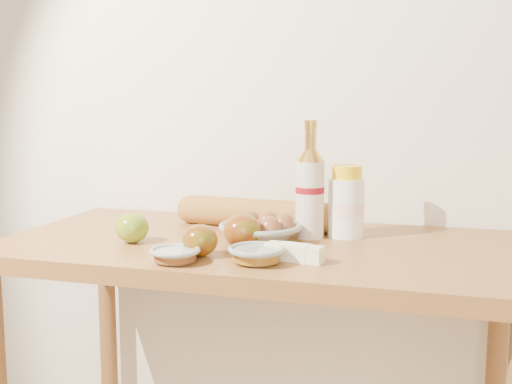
# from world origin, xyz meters

# --- Properties ---
(back_wall) EXTENTS (3.50, 0.02, 2.60)m
(back_wall) POSITION_xyz_m (0.00, 1.51, 1.30)
(back_wall) COLOR white
(back_wall) RESTS_ON ground
(table) EXTENTS (1.20, 0.60, 0.90)m
(table) POSITION_xyz_m (0.00, 1.18, 0.78)
(table) COLOR #AB7137
(table) RESTS_ON ground
(bourbon_bottle) EXTENTS (0.08, 0.08, 0.28)m
(bourbon_bottle) POSITION_xyz_m (0.10, 1.25, 1.01)
(bourbon_bottle) COLOR beige
(bourbon_bottle) RESTS_ON table
(cream_bottle) EXTENTS (0.09, 0.09, 0.17)m
(cream_bottle) POSITION_xyz_m (0.18, 1.29, 0.98)
(cream_bottle) COLOR white
(cream_bottle) RESTS_ON table
(egg_bowl) EXTENTS (0.23, 0.23, 0.07)m
(egg_bowl) POSITION_xyz_m (0.00, 1.17, 0.93)
(egg_bowl) COLOR gray
(egg_bowl) RESTS_ON table
(baguette) EXTENTS (0.45, 0.11, 0.07)m
(baguette) POSITION_xyz_m (-0.05, 1.33, 0.94)
(baguette) COLOR #BC8439
(baguette) RESTS_ON table
(apple_yellowgreen) EXTENTS (0.08, 0.08, 0.07)m
(apple_yellowgreen) POSITION_xyz_m (-0.28, 1.08, 0.94)
(apple_yellowgreen) COLOR #9A971E
(apple_yellowgreen) RESTS_ON table
(apple_redgreen_front) EXTENTS (0.08, 0.08, 0.07)m
(apple_redgreen_front) POSITION_xyz_m (-0.08, 1.01, 0.93)
(apple_redgreen_front) COLOR maroon
(apple_redgreen_front) RESTS_ON table
(apple_redgreen_right) EXTENTS (0.10, 0.10, 0.08)m
(apple_redgreen_right) POSITION_xyz_m (-0.02, 1.10, 0.94)
(apple_redgreen_right) COLOR #92070B
(apple_redgreen_right) RESTS_ON table
(sugar_bowl) EXTENTS (0.13, 0.13, 0.03)m
(sugar_bowl) POSITION_xyz_m (-0.11, 0.94, 0.92)
(sugar_bowl) COLOR #97A59E
(sugar_bowl) RESTS_ON table
(syrup_bowl) EXTENTS (0.15, 0.15, 0.03)m
(syrup_bowl) POSITION_xyz_m (0.05, 0.99, 0.92)
(syrup_bowl) COLOR gray
(syrup_bowl) RESTS_ON table
(butter_stick) EXTENTS (0.12, 0.06, 0.04)m
(butter_stick) POSITION_xyz_m (0.12, 1.03, 0.92)
(butter_stick) COLOR #FFF8C5
(butter_stick) RESTS_ON table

